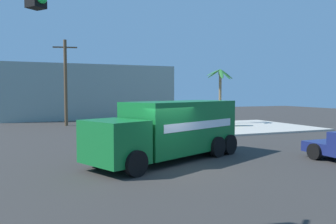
# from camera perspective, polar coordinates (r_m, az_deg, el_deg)

# --- Properties ---
(ground_plane) EXTENTS (100.00, 100.00, 0.00)m
(ground_plane) POSITION_cam_1_polar(r_m,az_deg,el_deg) (14.33, 0.78, -9.32)
(ground_plane) COLOR #33302D
(sidewalk_corner_far) EXTENTS (10.17, 10.17, 0.14)m
(sidewalk_corner_far) POSITION_cam_1_polar(r_m,az_deg,el_deg) (31.23, 13.01, -2.39)
(sidewalk_corner_far) COLOR #B2ADA0
(sidewalk_corner_far) RESTS_ON ground
(delivery_truck) EXTENTS (8.16, 5.58, 2.72)m
(delivery_truck) POSITION_cam_1_polar(r_m,az_deg,el_deg) (15.65, 0.39, -2.94)
(delivery_truck) COLOR #146B2D
(delivery_truck) RESTS_ON ground
(vending_machine_red) EXTENTS (1.16, 1.12, 1.85)m
(vending_machine_red) POSITION_cam_1_polar(r_m,az_deg,el_deg) (30.56, 10.27, -0.61)
(vending_machine_red) COLOR yellow
(vending_machine_red) RESTS_ON sidewalk_corner_far
(palm_tree_far) EXTENTS (2.74, 2.59, 5.26)m
(palm_tree_far) POSITION_cam_1_polar(r_m,az_deg,el_deg) (32.87, 8.81, 4.25)
(palm_tree_far) COLOR #7A6647
(palm_tree_far) RESTS_ON sidewalk_corner_far
(utility_pole) EXTENTS (2.17, 0.60, 8.03)m
(utility_pole) POSITION_cam_1_polar(r_m,az_deg,el_deg) (33.05, -16.93, 4.95)
(utility_pole) COLOR brown
(utility_pole) RESTS_ON ground
(building_backdrop) EXTENTS (19.39, 6.00, 6.32)m
(building_backdrop) POSITION_cam_1_polar(r_m,az_deg,el_deg) (41.66, -12.99, 3.28)
(building_backdrop) COLOR gray
(building_backdrop) RESTS_ON ground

